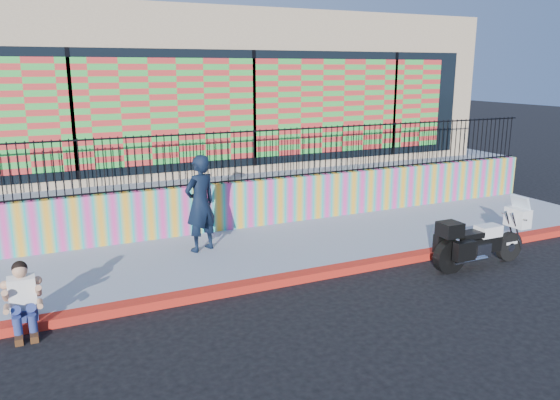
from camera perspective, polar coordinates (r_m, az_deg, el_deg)
ground at (r=10.56m, az=6.09°, el=-7.68°), size 90.00×90.00×0.00m
red_curb at (r=10.54m, az=6.10°, el=-7.30°), size 16.00×0.30×0.15m
sidewalk at (r=11.89m, az=1.99°, el=-4.76°), size 16.00×3.00×0.15m
mural_wall at (r=13.11m, az=-1.16°, el=-0.17°), size 16.00×0.20×1.10m
metal_fence at (r=12.88m, az=-1.19°, el=4.80°), size 15.80×0.04×1.20m
elevated_platform at (r=17.81m, az=-7.84°, el=3.13°), size 16.00×10.00×1.25m
storefront_building at (r=17.32m, az=-7.91°, el=11.58°), size 14.00×8.06×4.00m
police_motorcycle at (r=11.39m, az=20.13°, el=-3.89°), size 2.15×0.71×1.34m
police_officer at (r=11.20m, az=-8.33°, el=-0.35°), size 0.85×0.71×1.99m
seated_man at (r=8.93m, az=-25.22°, el=-9.94°), size 0.54×0.71×1.06m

